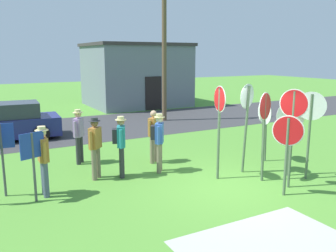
# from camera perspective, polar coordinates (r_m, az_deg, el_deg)

# --- Properties ---
(ground_plane) EXTENTS (80.00, 80.00, 0.00)m
(ground_plane) POSITION_cam_1_polar(r_m,az_deg,el_deg) (9.51, 9.59, -9.76)
(ground_plane) COLOR #518E33
(street_asphalt) EXTENTS (60.00, 6.40, 0.01)m
(street_asphalt) POSITION_cam_1_polar(r_m,az_deg,el_deg) (17.67, -9.70, 0.06)
(street_asphalt) COLOR #38383A
(street_asphalt) RESTS_ON ground
(concrete_path) EXTENTS (3.20, 2.40, 0.01)m
(concrete_path) POSITION_cam_1_polar(r_m,az_deg,el_deg) (6.93, 16.77, -18.47)
(concrete_path) COLOR #ADAAA3
(concrete_path) RESTS_ON ground
(building_background) EXTENTS (6.38, 5.56, 4.18)m
(building_background) POSITION_cam_1_polar(r_m,az_deg,el_deg) (24.65, -5.17, 8.20)
(building_background) COLOR slate
(building_background) RESTS_ON ground
(utility_pole) EXTENTS (1.80, 0.24, 8.39)m
(utility_pole) POSITION_cam_1_polar(r_m,az_deg,el_deg) (18.58, -0.61, 14.32)
(utility_pole) COLOR brown
(utility_pole) RESTS_ON ground
(parked_car_on_street) EXTENTS (4.40, 2.20, 1.51)m
(parked_car_on_street) POSITION_cam_1_polar(r_m,az_deg,el_deg) (15.83, -24.63, 0.41)
(parked_car_on_street) COLOR navy
(parked_car_on_street) RESTS_ON ground
(stop_sign_rear_right) EXTENTS (0.69, 0.32, 2.44)m
(stop_sign_rear_right) POSITION_cam_1_polar(r_m,az_deg,el_deg) (9.82, 15.20, 0.77)
(stop_sign_rear_right) COLOR #51664C
(stop_sign_rear_right) RESTS_ON ground
(stop_sign_leaning_right) EXTENTS (0.46, 0.60, 2.00)m
(stop_sign_leaning_right) POSITION_cam_1_polar(r_m,az_deg,el_deg) (8.99, 18.57, -2.39)
(stop_sign_leaning_right) COLOR #51664C
(stop_sign_leaning_right) RESTS_ON ground
(stop_sign_far_back) EXTENTS (0.43, 0.72, 2.22)m
(stop_sign_far_back) POSITION_cam_1_polar(r_m,az_deg,el_deg) (11.74, 15.47, 1.74)
(stop_sign_far_back) COLOR #51664C
(stop_sign_far_back) RESTS_ON ground
(stop_sign_tallest) EXTENTS (0.32, 0.67, 2.57)m
(stop_sign_tallest) POSITION_cam_1_polar(r_m,az_deg,el_deg) (9.50, 19.35, 0.70)
(stop_sign_tallest) COLOR #51664C
(stop_sign_tallest) RESTS_ON ground
(stop_sign_center_cluster) EXTENTS (0.68, 0.27, 2.61)m
(stop_sign_center_cluster) POSITION_cam_1_polar(r_m,az_deg,el_deg) (10.38, 12.45, 1.99)
(stop_sign_center_cluster) COLOR #51664C
(stop_sign_center_cluster) RESTS_ON ground
(stop_sign_nearest) EXTENTS (0.19, 0.70, 2.14)m
(stop_sign_nearest) POSITION_cam_1_polar(r_m,az_deg,el_deg) (10.59, 15.12, 0.34)
(stop_sign_nearest) COLOR #51664C
(stop_sign_nearest) RESTS_ON ground
(stop_sign_low_front) EXTENTS (0.75, 0.37, 2.15)m
(stop_sign_low_front) POSITION_cam_1_polar(r_m,az_deg,el_deg) (10.50, 19.01, 0.17)
(stop_sign_low_front) COLOR #51664C
(stop_sign_low_front) RESTS_ON ground
(stop_sign_leaning_left) EXTENTS (0.47, 0.63, 2.43)m
(stop_sign_leaning_left) POSITION_cam_1_polar(r_m,az_deg,el_deg) (10.38, 21.83, 0.93)
(stop_sign_leaning_left) COLOR #51664C
(stop_sign_leaning_left) RESTS_ON ground
(stop_sign_rear_left) EXTENTS (0.17, 0.70, 2.59)m
(stop_sign_rear_left) POSITION_cam_1_polar(r_m,az_deg,el_deg) (9.71, 8.20, 1.49)
(stop_sign_rear_left) COLOR #51664C
(stop_sign_rear_left) RESTS_ON ground
(person_in_teal) EXTENTS (0.46, 0.49, 1.74)m
(person_in_teal) POSITION_cam_1_polar(r_m,az_deg,el_deg) (10.35, -1.51, -2.01)
(person_in_teal) COLOR #7A6B56
(person_in_teal) RESTS_ON ground
(person_holding_notes) EXTENTS (0.40, 0.47, 1.74)m
(person_holding_notes) POSITION_cam_1_polar(r_m,az_deg,el_deg) (11.52, -14.12, -1.12)
(person_holding_notes) COLOR #2D2D33
(person_holding_notes) RESTS_ON ground
(person_on_left) EXTENTS (0.44, 0.53, 1.74)m
(person_on_left) POSITION_cam_1_polar(r_m,az_deg,el_deg) (10.01, -7.62, -2.57)
(person_on_left) COLOR #2D2D33
(person_on_left) RESTS_ON ground
(person_in_blue) EXTENTS (0.48, 0.39, 1.69)m
(person_in_blue) POSITION_cam_1_polar(r_m,az_deg,el_deg) (11.29, -2.30, -1.21)
(person_in_blue) COLOR #7A6B56
(person_in_blue) RESTS_ON ground
(person_with_sunhat) EXTENTS (0.43, 0.42, 1.74)m
(person_with_sunhat) POSITION_cam_1_polar(r_m,az_deg,el_deg) (9.96, -11.57, -2.92)
(person_with_sunhat) COLOR #7A6B56
(person_with_sunhat) RESTS_ON ground
(person_in_dark_shirt) EXTENTS (0.31, 0.57, 1.74)m
(person_in_dark_shirt) POSITION_cam_1_polar(r_m,az_deg,el_deg) (9.09, -19.34, -4.71)
(person_in_dark_shirt) COLOR #4C5670
(person_in_dark_shirt) RESTS_ON ground
(info_panel_leftmost) EXTENTS (0.60, 0.08, 1.81)m
(info_panel_leftmost) POSITION_cam_1_polar(r_m,az_deg,el_deg) (9.37, -25.13, -3.02)
(info_panel_leftmost) COLOR #4C4C51
(info_panel_leftmost) RESTS_ON ground
(info_panel_rightmost) EXTENTS (0.56, 0.25, 1.66)m
(info_panel_rightmost) POSITION_cam_1_polar(r_m,az_deg,el_deg) (8.78, -20.84, -4.29)
(info_panel_rightmost) COLOR #4C4C51
(info_panel_rightmost) RESTS_ON ground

